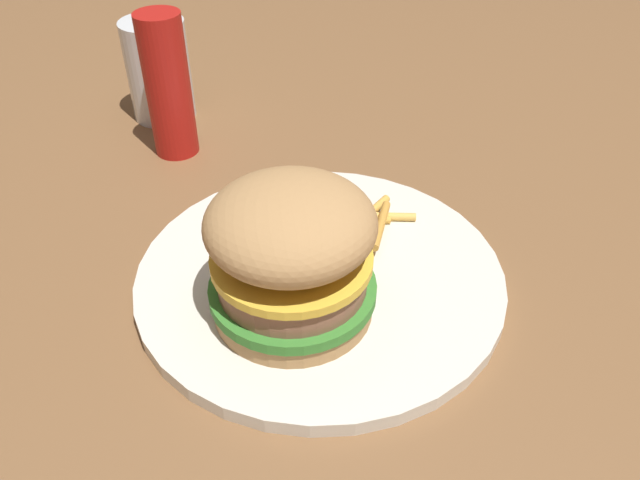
% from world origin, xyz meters
% --- Properties ---
extents(ground_plane, '(1.60, 1.60, 0.00)m').
position_xyz_m(ground_plane, '(0.00, 0.00, 0.00)').
color(ground_plane, brown).
extents(plate, '(0.29, 0.29, 0.01)m').
position_xyz_m(plate, '(-0.01, -0.02, 0.01)').
color(plate, silver).
rests_on(plate, ground_plane).
extents(sandwich, '(0.12, 0.12, 0.10)m').
position_xyz_m(sandwich, '(0.03, -0.04, 0.06)').
color(sandwich, tan).
rests_on(sandwich, plate).
extents(fries_pile, '(0.08, 0.11, 0.01)m').
position_xyz_m(fries_pile, '(-0.06, 0.02, 0.02)').
color(fries_pile, gold).
rests_on(fries_pile, plate).
extents(drink_glass, '(0.07, 0.07, 0.11)m').
position_xyz_m(drink_glass, '(-0.32, -0.15, 0.05)').
color(drink_glass, silver).
rests_on(drink_glass, ground_plane).
extents(ketchup_bottle, '(0.04, 0.04, 0.14)m').
position_xyz_m(ketchup_bottle, '(-0.23, -0.13, 0.07)').
color(ketchup_bottle, '#B21914').
rests_on(ketchup_bottle, ground_plane).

